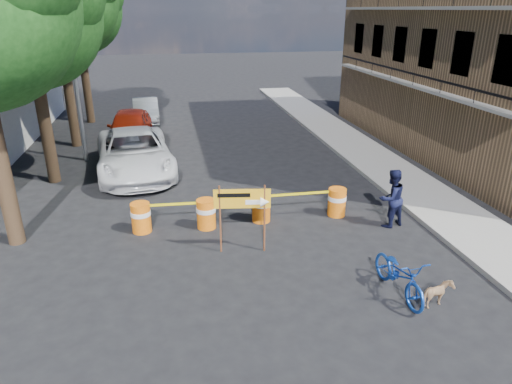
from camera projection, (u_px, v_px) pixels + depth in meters
name	position (u px, v px, depth m)	size (l,w,h in m)	color
ground	(268.00, 254.00, 12.26)	(120.00, 120.00, 0.00)	black
sidewalk_east	(383.00, 167.00, 18.79)	(2.40, 40.00, 0.15)	gray
apartment_building	(504.00, 12.00, 19.42)	(8.00, 16.00, 12.00)	#926D4A
tree_mid_a	(28.00, 13.00, 15.20)	(5.25, 5.00, 8.68)	#332316
tree_far	(77.00, 7.00, 24.23)	(5.04, 4.80, 8.84)	#332316
streetlamp	(73.00, 56.00, 18.23)	(1.25, 0.18, 8.00)	gray
barrel_far_left	(141.00, 217.00, 13.33)	(0.58, 0.58, 0.90)	orange
barrel_mid_left	(206.00, 213.00, 13.56)	(0.58, 0.58, 0.90)	orange
barrel_mid_right	(261.00, 207.00, 14.00)	(0.58, 0.58, 0.90)	orange
barrel_far_right	(337.00, 201.00, 14.40)	(0.58, 0.58, 0.90)	orange
detour_sign	(250.00, 204.00, 11.88)	(1.48, 0.39, 1.92)	#592D19
pedestrian	(391.00, 198.00, 13.54)	(0.87, 0.68, 1.79)	black
bicycle	(402.00, 256.00, 10.17)	(0.70, 1.06, 2.01)	#1645B4
dog	(437.00, 295.00, 9.97)	(0.34, 0.74, 0.63)	tan
suv_white	(134.00, 153.00, 18.02)	(2.78, 6.04, 1.68)	white
sedan_red	(130.00, 127.00, 22.01)	(1.94, 4.81, 1.64)	#9A1F0C
sedan_silver	(146.00, 110.00, 26.44)	(1.40, 4.01, 1.32)	#AFB2B6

